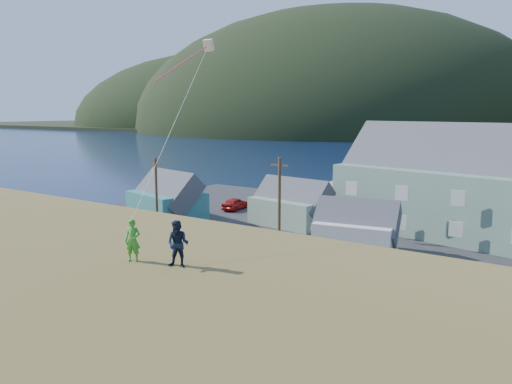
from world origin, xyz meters
TOP-DOWN VIEW (x-y plane):
  - ground at (0.00, 0.00)m, footprint 900.00×900.00m
  - grass_strip at (0.00, -2.00)m, footprint 110.00×8.00m
  - waterfront_lot at (0.00, 17.00)m, footprint 72.00×36.00m
  - wharf at (-6.00, 40.00)m, footprint 26.00×14.00m
  - shed_teal at (-23.82, 10.31)m, footprint 9.91×7.98m
  - shed_palegreen_near at (-10.23, 15.65)m, footprint 9.36×6.61m
  - shed_white at (-0.12, 9.54)m, footprint 7.96×5.94m
  - shed_palegreen_far at (-1.69, 27.91)m, footprint 12.06×7.64m
  - utility_poles at (-1.05, 1.50)m, footprint 32.38×0.24m
  - parked_cars at (-10.08, 21.88)m, footprint 24.22×12.47m
  - kite_flyer_green at (3.30, -19.32)m, footprint 0.67×0.59m
  - kite_flyer_navy at (5.10, -18.92)m, footprint 0.96×0.85m
  - kite_rig at (0.51, -11.87)m, footprint 2.01×4.15m

SIDE VIEW (x-z plane):
  - ground at x=0.00m, z-range 0.00..0.00m
  - grass_strip at x=0.00m, z-range 0.00..0.10m
  - waterfront_lot at x=0.00m, z-range 0.00..0.12m
  - wharf at x=-6.00m, z-range 0.00..0.90m
  - parked_cars at x=-10.08m, z-range 0.09..1.62m
  - shed_white at x=-0.12m, z-range -0.65..5.13m
  - shed_palegreen_near at x=-10.23m, z-range -0.76..5.51m
  - shed_teal at x=-23.82m, z-range -0.87..6.01m
  - shed_palegreen_far at x=-1.69m, z-range -0.92..6.82m
  - utility_poles at x=-1.05m, z-range -0.01..8.84m
  - kite_flyer_green at x=3.30m, z-range 7.20..8.73m
  - kite_flyer_navy at x=5.10m, z-range 7.20..8.83m
  - kite_rig at x=0.51m, z-range 10.02..20.81m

